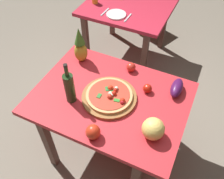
% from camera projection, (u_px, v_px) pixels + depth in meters
% --- Properties ---
extents(ground_plane, '(10.00, 10.00, 0.00)m').
position_uv_depth(ground_plane, '(111.00, 145.00, 2.42)').
color(ground_plane, gray).
extents(display_table, '(1.19, 0.88, 0.74)m').
position_uv_depth(display_table, '(110.00, 104.00, 1.94)').
color(display_table, brown).
rests_on(display_table, ground_plane).
extents(background_table, '(1.01, 0.86, 0.74)m').
position_uv_depth(background_table, '(128.00, 13.00, 2.90)').
color(background_table, brown).
rests_on(background_table, ground_plane).
extents(dining_chair, '(0.52, 0.52, 0.85)m').
position_uv_depth(dining_chair, '(143.00, 0.00, 3.42)').
color(dining_chair, '#925C2F').
rests_on(dining_chair, ground_plane).
extents(pizza_board, '(0.42, 0.42, 0.02)m').
position_uv_depth(pizza_board, '(109.00, 97.00, 1.85)').
color(pizza_board, '#925C2F').
rests_on(pizza_board, display_table).
extents(pizza, '(0.36, 0.36, 0.06)m').
position_uv_depth(pizza, '(110.00, 95.00, 1.83)').
color(pizza, '#E2A264').
rests_on(pizza, pizza_board).
extents(wine_bottle, '(0.08, 0.08, 0.36)m').
position_uv_depth(wine_bottle, '(69.00, 87.00, 1.75)').
color(wine_bottle, '#203619').
rests_on(wine_bottle, display_table).
extents(pineapple_left, '(0.11, 0.11, 0.33)m').
position_uv_depth(pineapple_left, '(80.00, 47.00, 2.05)').
color(pineapple_left, '#B5942D').
rests_on(pineapple_left, display_table).
extents(melon, '(0.15, 0.15, 0.15)m').
position_uv_depth(melon, '(153.00, 129.00, 1.59)').
color(melon, '#EFC964').
rests_on(melon, display_table).
extents(bell_pepper, '(0.10, 0.10, 0.11)m').
position_uv_depth(bell_pepper, '(93.00, 132.00, 1.60)').
color(bell_pepper, red).
rests_on(bell_pepper, display_table).
extents(eggplant, '(0.10, 0.20, 0.09)m').
position_uv_depth(eggplant, '(177.00, 88.00, 1.88)').
color(eggplant, '#451448').
rests_on(eggplant, display_table).
extents(tomato_by_bottle, '(0.08, 0.08, 0.08)m').
position_uv_depth(tomato_by_bottle, '(131.00, 67.00, 2.04)').
color(tomato_by_bottle, red).
rests_on(tomato_by_bottle, display_table).
extents(tomato_at_corner, '(0.07, 0.07, 0.07)m').
position_uv_depth(tomato_at_corner, '(147.00, 88.00, 1.88)').
color(tomato_at_corner, red).
rests_on(tomato_at_corner, display_table).
extents(dinner_plate, '(0.22, 0.22, 0.02)m').
position_uv_depth(dinner_plate, '(116.00, 14.00, 2.67)').
color(dinner_plate, white).
rests_on(dinner_plate, background_table).
extents(fork_utensil, '(0.02, 0.18, 0.01)m').
position_uv_depth(fork_utensil, '(105.00, 12.00, 2.71)').
color(fork_utensil, silver).
rests_on(fork_utensil, background_table).
extents(knife_utensil, '(0.02, 0.18, 0.01)m').
position_uv_depth(knife_utensil, '(128.00, 18.00, 2.63)').
color(knife_utensil, silver).
rests_on(knife_utensil, background_table).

